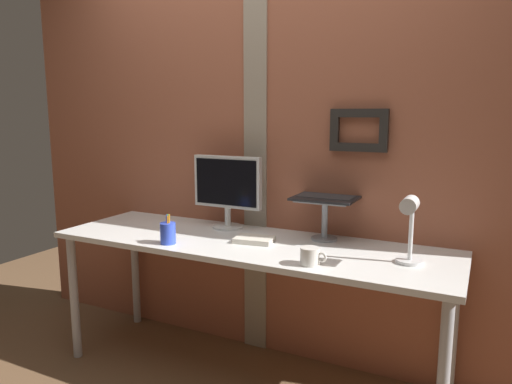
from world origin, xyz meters
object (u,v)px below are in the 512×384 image
(monitor, at_px, (227,186))
(desk_lamp, at_px, (410,223))
(coffee_mug, at_px, (310,256))
(pen_cup, at_px, (168,233))
(laptop, at_px, (329,186))

(monitor, relative_size, desk_lamp, 1.35)
(desk_lamp, distance_m, coffee_mug, 0.46)
(pen_cup, bearing_deg, monitor, 76.16)
(monitor, xyz_separation_m, coffee_mug, (0.68, -0.44, -0.21))
(laptop, bearing_deg, monitor, -173.31)
(monitor, bearing_deg, coffee_mug, -32.82)
(laptop, xyz_separation_m, desk_lamp, (0.47, -0.33, -0.09))
(monitor, bearing_deg, laptop, 6.69)
(laptop, distance_m, desk_lamp, 0.58)
(coffee_mug, bearing_deg, monitor, 147.18)
(desk_lamp, distance_m, pen_cup, 1.20)
(monitor, bearing_deg, pen_cup, -103.84)
(laptop, distance_m, pen_cup, 0.90)
(desk_lamp, bearing_deg, laptop, 144.90)
(desk_lamp, bearing_deg, monitor, 166.23)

